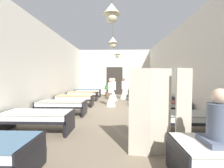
# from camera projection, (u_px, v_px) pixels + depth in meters

# --- Properties ---
(ground_plane) EXTENTS (6.72, 13.57, 0.10)m
(ground_plane) POSITION_uv_depth(u_px,v_px,m) (112.00, 111.00, 7.05)
(ground_plane) COLOR #7A6B56
(room_shell) EXTENTS (6.52, 13.17, 3.90)m
(room_shell) POSITION_uv_depth(u_px,v_px,m) (113.00, 69.00, 8.31)
(room_shell) COLOR silver
(room_shell) RESTS_ON ground
(bed_left_row_1) EXTENTS (1.90, 0.84, 0.57)m
(bed_left_row_1) POSITION_uv_depth(u_px,v_px,m) (37.00, 116.00, 4.25)
(bed_left_row_1) COLOR black
(bed_left_row_1) RESTS_ON ground
(bed_right_row_1) EXTENTS (1.90, 0.84, 0.57)m
(bed_right_row_1) POSITION_uv_depth(u_px,v_px,m) (184.00, 118.00, 4.12)
(bed_right_row_1) COLOR black
(bed_right_row_1) RESTS_ON ground
(bed_left_row_2) EXTENTS (1.90, 0.84, 0.57)m
(bed_left_row_2) POSITION_uv_depth(u_px,v_px,m) (62.00, 104.00, 6.15)
(bed_left_row_2) COLOR black
(bed_left_row_2) RESTS_ON ground
(bed_right_row_2) EXTENTS (1.90, 0.84, 0.57)m
(bed_right_row_2) POSITION_uv_depth(u_px,v_px,m) (163.00, 105.00, 6.02)
(bed_right_row_2) COLOR black
(bed_right_row_2) RESTS_ON ground
(bed_left_row_3) EXTENTS (1.90, 0.84, 0.57)m
(bed_left_row_3) POSITION_uv_depth(u_px,v_px,m) (75.00, 98.00, 8.04)
(bed_left_row_3) COLOR black
(bed_left_row_3) RESTS_ON ground
(bed_right_row_3) EXTENTS (1.90, 0.84, 0.57)m
(bed_right_row_3) POSITION_uv_depth(u_px,v_px,m) (152.00, 98.00, 7.92)
(bed_right_row_3) COLOR black
(bed_right_row_3) RESTS_ON ground
(bed_left_row_4) EXTENTS (1.90, 0.84, 0.57)m
(bed_left_row_4) POSITION_uv_depth(u_px,v_px,m) (83.00, 94.00, 9.94)
(bed_left_row_4) COLOR black
(bed_left_row_4) RESTS_ON ground
(bed_right_row_4) EXTENTS (1.90, 0.84, 0.57)m
(bed_right_row_4) POSITION_uv_depth(u_px,v_px,m) (145.00, 94.00, 9.81)
(bed_right_row_4) COLOR black
(bed_right_row_4) RESTS_ON ground
(bed_left_row_5) EXTENTS (1.90, 0.84, 0.57)m
(bed_left_row_5) POSITION_uv_depth(u_px,v_px,m) (88.00, 91.00, 11.84)
(bed_left_row_5) COLOR black
(bed_left_row_5) RESTS_ON ground
(bed_right_row_5) EXTENTS (1.90, 0.84, 0.57)m
(bed_right_row_5) POSITION_uv_depth(u_px,v_px,m) (140.00, 91.00, 11.71)
(bed_right_row_5) COLOR black
(bed_right_row_5) RESTS_ON ground
(nurse_near_aisle) EXTENTS (0.52, 0.52, 1.49)m
(nurse_near_aisle) POSITION_uv_depth(u_px,v_px,m) (124.00, 91.00, 10.71)
(nurse_near_aisle) COLOR white
(nurse_near_aisle) RESTS_ON ground
(nurse_mid_aisle) EXTENTS (0.52, 0.52, 1.49)m
(nurse_mid_aisle) POSITION_uv_depth(u_px,v_px,m) (111.00, 96.00, 8.02)
(nurse_mid_aisle) COLOR white
(nurse_mid_aisle) RESTS_ON ground
(nurse_far_aisle) EXTENTS (0.52, 0.52, 1.49)m
(nurse_far_aisle) POSITION_uv_depth(u_px,v_px,m) (114.00, 92.00, 9.95)
(nurse_far_aisle) COLOR white
(nurse_far_aisle) RESTS_ON ground
(patient_seated_primary) EXTENTS (0.44, 0.44, 0.80)m
(patient_seated_primary) POSITION_uv_depth(u_px,v_px,m) (219.00, 124.00, 2.19)
(patient_seated_primary) COLOR #515B70
(patient_seated_primary) RESTS_ON bed_right_row_0
(patient_seated_secondary) EXTENTS (0.44, 0.44, 0.80)m
(patient_seated_secondary) POSITION_uv_depth(u_px,v_px,m) (154.00, 94.00, 5.95)
(patient_seated_secondary) COLOR gray
(patient_seated_secondary) RESTS_ON bed_right_row_2
(potted_plant) EXTENTS (0.49, 0.49, 1.29)m
(potted_plant) POSITION_uv_depth(u_px,v_px,m) (107.00, 86.00, 12.03)
(potted_plant) COLOR brown
(potted_plant) RESTS_ON ground
(privacy_screen) EXTENTS (1.24, 0.23, 1.70)m
(privacy_screen) POSITION_uv_depth(u_px,v_px,m) (161.00, 112.00, 2.96)
(privacy_screen) COLOR #BCB29E
(privacy_screen) RESTS_ON ground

